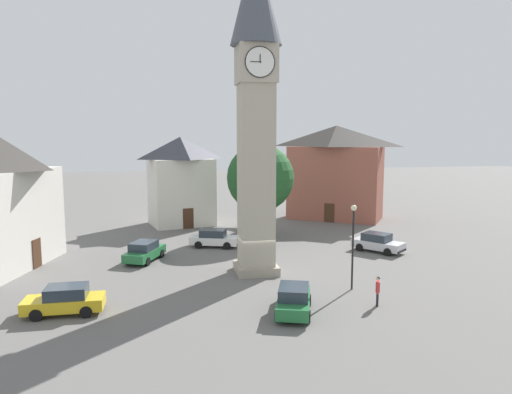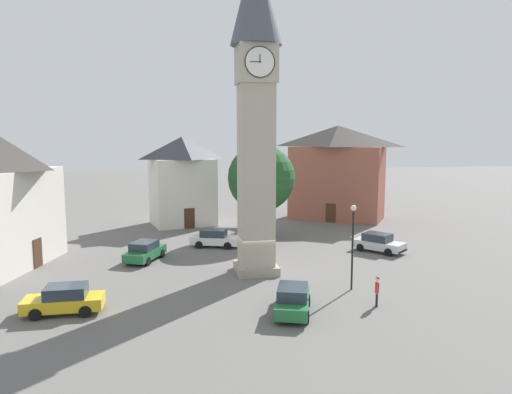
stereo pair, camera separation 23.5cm
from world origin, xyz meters
TOP-DOWN VIEW (x-y plane):
  - ground_plane at (0.00, 0.00)m, footprint 200.00×200.00m
  - clock_tower at (0.00, 0.00)m, footprint 3.43×3.43m
  - car_blue_kerb at (-10.99, -3.90)m, footprint 3.88×4.29m
  - car_silver_kerb at (7.72, -4.63)m, footprint 3.23×4.46m
  - car_red_corner at (2.00, -8.22)m, footprint 4.45×2.93m
  - car_white_side at (-0.48, 7.90)m, footprint 2.91×4.45m
  - car_black_far at (11.55, 5.60)m, footprint 4.15×1.86m
  - pedestrian at (-5.36, 7.79)m, footprint 0.35×0.52m
  - tree at (-2.73, -11.58)m, footprint 6.29×6.29m
  - building_shop_left at (-13.18, -19.52)m, footprint 11.83×10.45m
  - building_terrace_right at (4.28, -19.34)m, footprint 7.56×6.71m
  - lamp_post at (-5.11, 4.78)m, footprint 0.36×0.36m

SIDE VIEW (x-z plane):
  - ground_plane at x=0.00m, z-range 0.00..0.00m
  - car_blue_kerb at x=-10.99m, z-range 0.00..1.53m
  - car_silver_kerb at x=7.72m, z-range 0.00..1.53m
  - car_red_corner at x=2.00m, z-range 0.00..1.53m
  - car_white_side at x=-0.48m, z-range 0.00..1.53m
  - car_black_far at x=11.55m, z-range 0.00..1.53m
  - pedestrian at x=-5.36m, z-range 0.16..1.86m
  - lamp_post at x=-5.11m, z-range 0.87..6.17m
  - building_terrace_right at x=4.28m, z-range 0.09..9.46m
  - building_shop_left at x=-13.18m, z-range 0.09..10.70m
  - tree at x=-2.73m, z-range 1.20..9.92m
  - clock_tower at x=0.00m, z-range 1.93..24.28m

